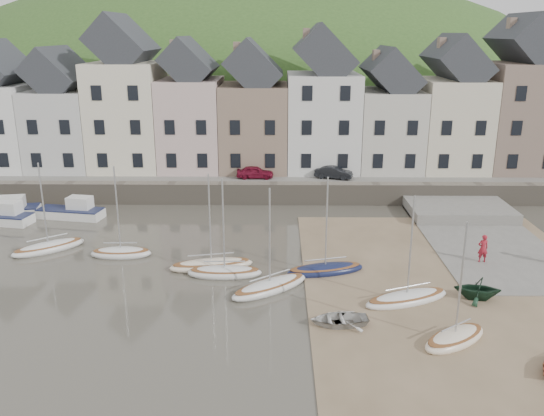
{
  "coord_description": "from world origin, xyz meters",
  "views": [
    {
      "loc": [
        0.44,
        -29.92,
        14.21
      ],
      "look_at": [
        0.0,
        6.0,
        3.0
      ],
      "focal_mm": 37.41,
      "sensor_mm": 36.0,
      "label": 1
    }
  ],
  "objects_px": {
    "sailboat_0": "(49,247)",
    "rowboat_green": "(477,288)",
    "rowboat_white": "(339,319)",
    "person_red": "(483,248)",
    "car_left": "(255,172)",
    "car_right": "(334,172)"
  },
  "relations": [
    {
      "from": "car_left",
      "to": "rowboat_green",
      "type": "bearing_deg",
      "value": -147.35
    },
    {
      "from": "rowboat_white",
      "to": "car_right",
      "type": "height_order",
      "value": "car_right"
    },
    {
      "from": "sailboat_0",
      "to": "rowboat_white",
      "type": "xyz_separation_m",
      "value": [
        18.65,
        -10.02,
        0.1
      ]
    },
    {
      "from": "person_red",
      "to": "rowboat_green",
      "type": "bearing_deg",
      "value": 64.81
    },
    {
      "from": "sailboat_0",
      "to": "rowboat_green",
      "type": "xyz_separation_m",
      "value": [
        26.56,
        -7.08,
        0.46
      ]
    },
    {
      "from": "sailboat_0",
      "to": "person_red",
      "type": "distance_m",
      "value": 28.68
    },
    {
      "from": "rowboat_green",
      "to": "car_left",
      "type": "relative_size",
      "value": 0.76
    },
    {
      "from": "rowboat_green",
      "to": "sailboat_0",
      "type": "bearing_deg",
      "value": -94.99
    },
    {
      "from": "person_red",
      "to": "car_right",
      "type": "height_order",
      "value": "car_right"
    },
    {
      "from": "sailboat_0",
      "to": "rowboat_green",
      "type": "height_order",
      "value": "sailboat_0"
    },
    {
      "from": "rowboat_green",
      "to": "car_right",
      "type": "distance_m",
      "value": 21.78
    },
    {
      "from": "car_left",
      "to": "rowboat_white",
      "type": "bearing_deg",
      "value": -167.15
    },
    {
      "from": "sailboat_0",
      "to": "rowboat_green",
      "type": "relative_size",
      "value": 2.53
    },
    {
      "from": "rowboat_white",
      "to": "person_red",
      "type": "relative_size",
      "value": 1.6
    },
    {
      "from": "sailboat_0",
      "to": "car_right",
      "type": "relative_size",
      "value": 1.89
    },
    {
      "from": "rowboat_green",
      "to": "car_right",
      "type": "bearing_deg",
      "value": -153.93
    },
    {
      "from": "rowboat_white",
      "to": "person_red",
      "type": "height_order",
      "value": "person_red"
    },
    {
      "from": "rowboat_white",
      "to": "car_right",
      "type": "bearing_deg",
      "value": 170.36
    },
    {
      "from": "rowboat_green",
      "to": "car_left",
      "type": "height_order",
      "value": "car_left"
    },
    {
      "from": "rowboat_white",
      "to": "car_left",
      "type": "distance_m",
      "value": 24.45
    },
    {
      "from": "rowboat_white",
      "to": "car_left",
      "type": "height_order",
      "value": "car_left"
    },
    {
      "from": "sailboat_0",
      "to": "car_left",
      "type": "xyz_separation_m",
      "value": [
        13.46,
        13.8,
        1.9
      ]
    }
  ]
}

